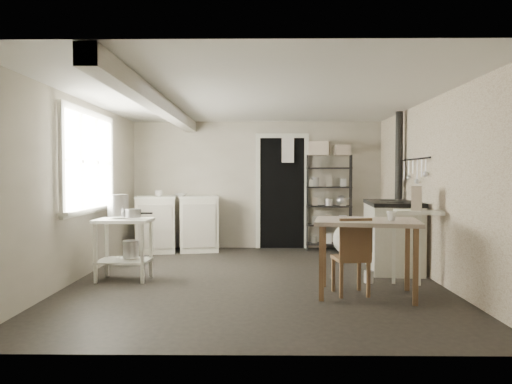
{
  "coord_description": "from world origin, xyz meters",
  "views": [
    {
      "loc": [
        0.07,
        -5.8,
        1.32
      ],
      "look_at": [
        0.0,
        0.3,
        1.1
      ],
      "focal_mm": 32.0,
      "sensor_mm": 36.0,
      "label": 1
    }
  ],
  "objects_px": {
    "stove": "(392,238)",
    "flour_sack": "(345,239)",
    "prep_table": "(124,248)",
    "base_cabinets": "(177,225)",
    "shelf_rack": "(329,196)",
    "stockpot": "(118,205)",
    "work_table": "(366,261)",
    "chair": "(351,251)"
  },
  "relations": [
    {
      "from": "stove",
      "to": "flour_sack",
      "type": "xyz_separation_m",
      "value": [
        -0.43,
        1.28,
        -0.2
      ]
    },
    {
      "from": "prep_table",
      "to": "base_cabinets",
      "type": "bearing_deg",
      "value": 82.8
    },
    {
      "from": "shelf_rack",
      "to": "prep_table",
      "type": "bearing_deg",
      "value": -134.82
    },
    {
      "from": "base_cabinets",
      "to": "shelf_rack",
      "type": "xyz_separation_m",
      "value": [
        2.66,
        0.18,
        0.49
      ]
    },
    {
      "from": "stockpot",
      "to": "shelf_rack",
      "type": "bearing_deg",
      "value": 37.22
    },
    {
      "from": "shelf_rack",
      "to": "work_table",
      "type": "height_order",
      "value": "shelf_rack"
    },
    {
      "from": "work_table",
      "to": "flour_sack",
      "type": "bearing_deg",
      "value": 84.51
    },
    {
      "from": "prep_table",
      "to": "base_cabinets",
      "type": "distance_m",
      "value": 2.2
    },
    {
      "from": "shelf_rack",
      "to": "stove",
      "type": "height_order",
      "value": "shelf_rack"
    },
    {
      "from": "flour_sack",
      "to": "base_cabinets",
      "type": "bearing_deg",
      "value": 176.32
    },
    {
      "from": "shelf_rack",
      "to": "work_table",
      "type": "relative_size",
      "value": 1.53
    },
    {
      "from": "prep_table",
      "to": "work_table",
      "type": "relative_size",
      "value": 0.7
    },
    {
      "from": "prep_table",
      "to": "flour_sack",
      "type": "distance_m",
      "value": 3.73
    },
    {
      "from": "work_table",
      "to": "chair",
      "type": "height_order",
      "value": "chair"
    },
    {
      "from": "prep_table",
      "to": "stockpot",
      "type": "distance_m",
      "value": 0.55
    },
    {
      "from": "chair",
      "to": "flour_sack",
      "type": "bearing_deg",
      "value": 73.83
    },
    {
      "from": "stockpot",
      "to": "stove",
      "type": "height_order",
      "value": "stockpot"
    },
    {
      "from": "stove",
      "to": "prep_table",
      "type": "bearing_deg",
      "value": -162.79
    },
    {
      "from": "stove",
      "to": "chair",
      "type": "distance_m",
      "value": 1.63
    },
    {
      "from": "base_cabinets",
      "to": "stove",
      "type": "distance_m",
      "value": 3.62
    },
    {
      "from": "prep_table",
      "to": "shelf_rack",
      "type": "relative_size",
      "value": 0.46
    },
    {
      "from": "stove",
      "to": "shelf_rack",
      "type": "bearing_deg",
      "value": 117.56
    },
    {
      "from": "stockpot",
      "to": "chair",
      "type": "relative_size",
      "value": 0.32
    },
    {
      "from": "base_cabinets",
      "to": "shelf_rack",
      "type": "bearing_deg",
      "value": -6.47
    },
    {
      "from": "stove",
      "to": "chair",
      "type": "bearing_deg",
      "value": -115.79
    },
    {
      "from": "work_table",
      "to": "flour_sack",
      "type": "relative_size",
      "value": 2.3
    },
    {
      "from": "prep_table",
      "to": "stockpot",
      "type": "relative_size",
      "value": 2.76
    },
    {
      "from": "base_cabinets",
      "to": "chair",
      "type": "xyz_separation_m",
      "value": [
        2.45,
        -2.85,
        0.02
      ]
    },
    {
      "from": "shelf_rack",
      "to": "stove",
      "type": "relative_size",
      "value": 1.38
    },
    {
      "from": "base_cabinets",
      "to": "stove",
      "type": "xyz_separation_m",
      "value": [
        3.31,
        -1.47,
        -0.02
      ]
    },
    {
      "from": "prep_table",
      "to": "work_table",
      "type": "distance_m",
      "value": 2.98
    },
    {
      "from": "base_cabinets",
      "to": "stove",
      "type": "height_order",
      "value": "base_cabinets"
    },
    {
      "from": "work_table",
      "to": "stockpot",
      "type": "bearing_deg",
      "value": 165.24
    },
    {
      "from": "prep_table",
      "to": "chair",
      "type": "distance_m",
      "value": 2.81
    },
    {
      "from": "base_cabinets",
      "to": "shelf_rack",
      "type": "relative_size",
      "value": 0.87
    },
    {
      "from": "stove",
      "to": "flour_sack",
      "type": "distance_m",
      "value": 1.37
    },
    {
      "from": "base_cabinets",
      "to": "chair",
      "type": "bearing_deg",
      "value": -59.6
    },
    {
      "from": "prep_table",
      "to": "chair",
      "type": "bearing_deg",
      "value": -13.83
    },
    {
      "from": "base_cabinets",
      "to": "flour_sack",
      "type": "relative_size",
      "value": 3.07
    },
    {
      "from": "stove",
      "to": "stockpot",
      "type": "bearing_deg",
      "value": -163.99
    },
    {
      "from": "stove",
      "to": "work_table",
      "type": "height_order",
      "value": "stove"
    },
    {
      "from": "prep_table",
      "to": "shelf_rack",
      "type": "height_order",
      "value": "shelf_rack"
    }
  ]
}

